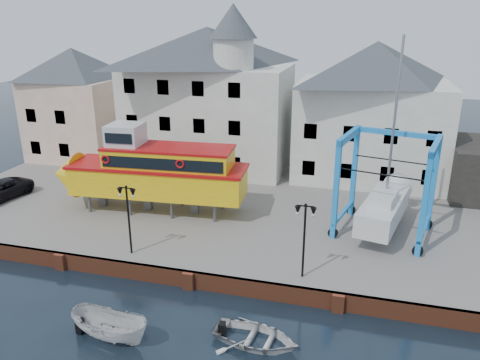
# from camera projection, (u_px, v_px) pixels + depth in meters

# --- Properties ---
(ground) EXTENTS (140.00, 140.00, 0.00)m
(ground) POSITION_uv_depth(u_px,v_px,m) (189.00, 288.00, 25.58)
(ground) COLOR black
(ground) RESTS_ON ground
(hardstanding) EXTENTS (44.00, 22.00, 1.00)m
(hardstanding) POSITION_uv_depth(u_px,v_px,m) (241.00, 205.00, 35.42)
(hardstanding) COLOR slate
(hardstanding) RESTS_ON ground
(quay_wall) EXTENTS (44.00, 0.47, 1.00)m
(quay_wall) POSITION_uv_depth(u_px,v_px,m) (189.00, 279.00, 25.51)
(quay_wall) COLOR brown
(quay_wall) RESTS_ON ground
(building_pink) EXTENTS (8.00, 7.00, 10.30)m
(building_pink) POSITION_uv_depth(u_px,v_px,m) (77.00, 104.00, 44.33)
(building_pink) COLOR #CDA690
(building_pink) RESTS_ON hardstanding
(building_white_main) EXTENTS (14.00, 8.30, 14.00)m
(building_white_main) POSITION_uv_depth(u_px,v_px,m) (209.00, 97.00, 41.06)
(building_white_main) COLOR beige
(building_white_main) RESTS_ON hardstanding
(building_white_right) EXTENTS (12.00, 8.00, 11.20)m
(building_white_right) POSITION_uv_depth(u_px,v_px,m) (372.00, 112.00, 38.45)
(building_white_right) COLOR beige
(building_white_right) RESTS_ON hardstanding
(lamp_post_left) EXTENTS (1.12, 0.32, 4.20)m
(lamp_post_left) POSITION_uv_depth(u_px,v_px,m) (127.00, 203.00, 26.26)
(lamp_post_left) COLOR black
(lamp_post_left) RESTS_ON hardstanding
(lamp_post_right) EXTENTS (1.12, 0.32, 4.20)m
(lamp_post_right) POSITION_uv_depth(u_px,v_px,m) (305.00, 222.00, 23.81)
(lamp_post_right) COLOR black
(lamp_post_right) RESTS_ON hardstanding
(tour_boat) EXTENTS (14.32, 4.36, 6.15)m
(tour_boat) POSITION_uv_depth(u_px,v_px,m) (146.00, 171.00, 32.49)
(tour_boat) COLOR #59595E
(tour_boat) RESTS_ON hardstanding
(travel_lift) EXTENTS (6.48, 8.27, 12.11)m
(travel_lift) POSITION_uv_depth(u_px,v_px,m) (386.00, 200.00, 29.76)
(travel_lift) COLOR #187BC7
(travel_lift) RESTS_ON hardstanding
(motorboat_a) EXTENTS (4.28, 2.14, 1.58)m
(motorboat_a) POSITION_uv_depth(u_px,v_px,m) (111.00, 339.00, 21.61)
(motorboat_a) COLOR silver
(motorboat_a) RESTS_ON ground
(motorboat_b) EXTENTS (4.31, 3.31, 0.83)m
(motorboat_b) POSITION_uv_depth(u_px,v_px,m) (256.00, 343.00, 21.35)
(motorboat_b) COLOR silver
(motorboat_b) RESTS_ON ground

